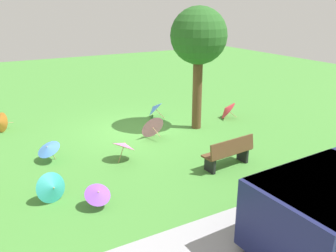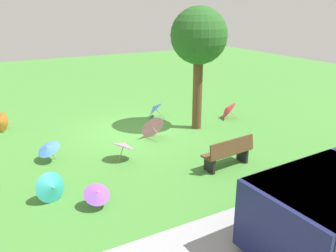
{
  "view_description": "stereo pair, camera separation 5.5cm",
  "coord_description": "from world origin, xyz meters",
  "views": [
    {
      "loc": [
        4.87,
        11.33,
        4.5
      ],
      "look_at": [
        -0.52,
        1.64,
        0.6
      ],
      "focal_mm": 37.44,
      "sensor_mm": 36.0,
      "label": 1
    },
    {
      "loc": [
        4.82,
        11.35,
        4.5
      ],
      "look_at": [
        -0.52,
        1.64,
        0.6
      ],
      "focal_mm": 37.44,
      "sensor_mm": 36.0,
      "label": 2
    }
  ],
  "objects": [
    {
      "name": "parasol_purple_0",
      "position": [
        2.85,
        4.4,
        0.39
      ],
      "size": [
        0.64,
        0.62,
        0.61
      ],
      "color": "tan",
      "rests_on": "ground"
    },
    {
      "name": "parasol_blue_0",
      "position": [
        3.33,
        1.24,
        0.44
      ],
      "size": [
        0.91,
        0.92,
        0.65
      ],
      "color": "tan",
      "rests_on": "ground"
    },
    {
      "name": "parasol_red_1",
      "position": [
        -3.95,
        0.45,
        0.38
      ],
      "size": [
        1.01,
        1.04,
        0.76
      ],
      "color": "tan",
      "rests_on": "ground"
    },
    {
      "name": "parasol_pink_1",
      "position": [
        1.3,
        2.2,
        0.48
      ],
      "size": [
        0.93,
        0.95,
        0.72
      ],
      "color": "tan",
      "rests_on": "ground"
    },
    {
      "name": "parasol_orange_0",
      "position": [
        4.36,
        -2.26,
        0.38
      ],
      "size": [
        0.81,
        0.82,
        0.76
      ],
      "color": "tan",
      "rests_on": "ground"
    },
    {
      "name": "ground",
      "position": [
        0.0,
        0.0,
        0.0
      ],
      "size": [
        40.0,
        40.0,
        0.0
      ],
      "primitive_type": "plane",
      "color": "#478C38"
    },
    {
      "name": "parasol_pink_0",
      "position": [
        -0.25,
        0.94,
        0.43
      ],
      "size": [
        0.91,
        0.82,
        0.85
      ],
      "color": "tan",
      "rests_on": "ground"
    },
    {
      "name": "park_bench",
      "position": [
        -1.13,
        4.15,
        0.47
      ],
      "size": [
        1.64,
        0.62,
        0.9
      ],
      "color": "brown",
      "rests_on": "ground"
    },
    {
      "name": "parasol_blue_1",
      "position": [
        -1.37,
        -1.05,
        0.42
      ],
      "size": [
        0.96,
        0.97,
        0.74
      ],
      "color": "tan",
      "rests_on": "ground"
    },
    {
      "name": "shade_tree",
      "position": [
        -2.2,
        0.84,
        3.35
      ],
      "size": [
        2.01,
        2.01,
        4.44
      ],
      "color": "brown",
      "rests_on": "ground"
    },
    {
      "name": "parasol_teal_0",
      "position": [
        3.7,
        3.59,
        0.37
      ],
      "size": [
        0.82,
        0.76,
        0.75
      ],
      "color": "tan",
      "rests_on": "ground"
    }
  ]
}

